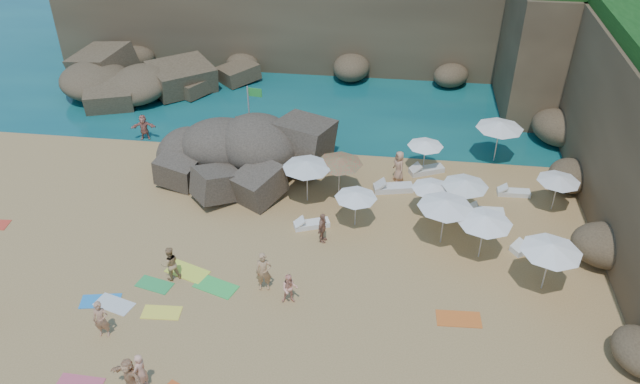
# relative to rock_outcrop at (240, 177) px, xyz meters

# --- Properties ---
(ground) EXTENTS (120.00, 120.00, 0.00)m
(ground) POSITION_rel_rock_outcrop_xyz_m (2.89, -6.87, 0.00)
(ground) COLOR tan
(ground) RESTS_ON ground
(seawater) EXTENTS (120.00, 120.00, 0.00)m
(seawater) POSITION_rel_rock_outcrop_xyz_m (2.89, 23.13, 0.00)
(seawater) COLOR #0C4751
(seawater) RESTS_ON ground
(cliff_back) EXTENTS (44.00, 8.00, 8.00)m
(cliff_back) POSITION_rel_rock_outcrop_xyz_m (4.89, 18.13, 4.00)
(cliff_back) COLOR brown
(cliff_back) RESTS_ON ground
(cliff_corner) EXTENTS (10.00, 12.00, 8.00)m
(cliff_corner) POSITION_rel_rock_outcrop_xyz_m (19.89, 13.13, 4.00)
(cliff_corner) COLOR brown
(cliff_corner) RESTS_ON ground
(rock_promontory) EXTENTS (12.00, 7.00, 2.00)m
(rock_promontory) POSITION_rel_rock_outcrop_xyz_m (-8.11, 9.13, 0.00)
(rock_promontory) COLOR brown
(rock_promontory) RESTS_ON ground
(rock_outcrop) EXTENTS (9.44, 8.33, 3.14)m
(rock_outcrop) POSITION_rel_rock_outcrop_xyz_m (0.00, 0.00, 0.00)
(rock_outcrop) COLOR brown
(rock_outcrop) RESTS_ON ground
(flag_pole) EXTENTS (0.84, 0.14, 4.30)m
(flag_pole) POSITION_rel_rock_outcrop_xyz_m (0.27, 2.38, 2.75)
(flag_pole) COLOR silver
(flag_pole) RESTS_ON ground
(parasol_0) EXTENTS (2.52, 2.52, 2.38)m
(parasol_0) POSITION_rel_rock_outcrop_xyz_m (3.97, -1.77, 2.19)
(parasol_0) COLOR silver
(parasol_0) RESTS_ON ground
(parasol_1) EXTENTS (1.96, 1.96, 1.85)m
(parasol_1) POSITION_rel_rock_outcrop_xyz_m (9.91, 1.94, 1.70)
(parasol_1) COLOR silver
(parasol_1) RESTS_ON ground
(parasol_2) EXTENTS (2.62, 2.62, 2.47)m
(parasol_2) POSITION_rel_rock_outcrop_xyz_m (13.93, 3.52, 2.27)
(parasol_2) COLOR silver
(parasol_2) RESTS_ON ground
(parasol_3) EXTENTS (2.26, 2.26, 2.14)m
(parasol_3) POSITION_rel_rock_outcrop_xyz_m (11.73, -2.15, 1.96)
(parasol_3) COLOR silver
(parasol_3) RESTS_ON ground
(parasol_4) EXTENTS (2.45, 2.45, 2.32)m
(parasol_4) POSITION_rel_rock_outcrop_xyz_m (12.37, -5.25, 2.13)
(parasol_4) COLOR silver
(parasol_4) RESTS_ON ground
(parasol_5) EXTENTS (2.56, 2.56, 2.42)m
(parasol_5) POSITION_rel_rock_outcrop_xyz_m (10.68, -4.38, 2.22)
(parasol_5) COLOR silver
(parasol_5) RESTS_ON ground
(parasol_6) EXTENTS (2.44, 2.44, 2.30)m
(parasol_6) POSITION_rel_rock_outcrop_xyz_m (5.52, -1.09, 2.11)
(parasol_6) COLOR silver
(parasol_6) RESTS_ON ground
(parasol_7) EXTENTS (2.11, 2.11, 2.00)m
(parasol_7) POSITION_rel_rock_outcrop_xyz_m (16.35, -0.97, 1.83)
(parasol_7) COLOR silver
(parasol_7) RESTS_ON ground
(parasol_8) EXTENTS (1.99, 1.99, 1.88)m
(parasol_8) POSITION_rel_rock_outcrop_xyz_m (10.16, -2.25, 1.73)
(parasol_8) COLOR silver
(parasol_8) RESTS_ON ground
(parasol_9) EXTENTS (2.05, 2.05, 1.94)m
(parasol_9) POSITION_rel_rock_outcrop_xyz_m (6.57, -3.56, 1.78)
(parasol_9) COLOR silver
(parasol_9) RESTS_ON ground
(parasol_11) EXTENTS (2.55, 2.55, 2.41)m
(parasol_11) POSITION_rel_rock_outcrop_xyz_m (14.87, -7.03, 2.21)
(parasol_11) COLOR silver
(parasol_11) RESTS_ON ground
(lounger_0) EXTENTS (2.15, 1.13, 0.32)m
(lounger_0) POSITION_rel_rock_outcrop_xyz_m (8.33, -0.31, 0.16)
(lounger_0) COLOR silver
(lounger_0) RESTS_ON ground
(lounger_1) EXTENTS (1.89, 0.67, 0.29)m
(lounger_1) POSITION_rel_rock_outcrop_xyz_m (12.92, -1.89, 0.15)
(lounger_1) COLOR white
(lounger_1) RESTS_ON ground
(lounger_2) EXTENTS (2.01, 1.36, 0.30)m
(lounger_2) POSITION_rel_rock_outcrop_xyz_m (10.10, 1.72, 0.15)
(lounger_2) COLOR silver
(lounger_2) RESTS_ON ground
(lounger_3) EXTENTS (1.81, 1.15, 0.27)m
(lounger_3) POSITION_rel_rock_outcrop_xyz_m (4.50, -3.96, 0.13)
(lounger_3) COLOR white
(lounger_3) RESTS_ON ground
(lounger_4) EXTENTS (1.69, 0.60, 0.26)m
(lounger_4) POSITION_rel_rock_outcrop_xyz_m (14.59, 0.10, 0.13)
(lounger_4) COLOR silver
(lounger_4) RESTS_ON ground
(lounger_5) EXTENTS (1.91, 1.59, 0.29)m
(lounger_5) POSITION_rel_rock_outcrop_xyz_m (14.75, -4.34, 0.15)
(lounger_5) COLOR white
(lounger_5) RESTS_ON ground
(towel_3) EXTENTS (1.69, 1.12, 0.03)m
(towel_3) POSITION_rel_rock_outcrop_xyz_m (-1.67, -8.95, 0.01)
(towel_3) COLOR green
(towel_3) RESTS_ON ground
(towel_4) EXTENTS (2.08, 1.52, 0.03)m
(towel_4) POSITION_rel_rock_outcrop_xyz_m (-0.52, -7.95, 0.02)
(towel_4) COLOR #E3F03F
(towel_4) RESTS_ON ground
(towel_5) EXTENTS (1.81, 1.26, 0.03)m
(towel_5) POSITION_rel_rock_outcrop_xyz_m (-2.92, -10.32, 0.01)
(towel_5) COLOR silver
(towel_5) RESTS_ON ground
(towel_8) EXTENTS (1.75, 1.11, 0.03)m
(towel_8) POSITION_rel_rock_outcrop_xyz_m (-3.57, -10.20, 0.01)
(towel_8) COLOR #2785D2
(towel_8) RESTS_ON ground
(towel_10) EXTENTS (1.83, 0.98, 0.03)m
(towel_10) POSITION_rel_rock_outcrop_xyz_m (11.25, -9.34, 0.02)
(towel_10) COLOR orange
(towel_10) RESTS_ON ground
(towel_11) EXTENTS (2.05, 1.48, 0.03)m
(towel_11) POSITION_rel_rock_outcrop_xyz_m (0.99, -8.73, 0.02)
(towel_11) COLOR green
(towel_11) RESTS_ON ground
(towel_12) EXTENTS (1.63, 0.89, 0.03)m
(towel_12) POSITION_rel_rock_outcrop_xyz_m (-0.80, -10.52, 0.01)
(towel_12) COLOR #FFEA43
(towel_12) RESTS_ON ground
(person_stand_0) EXTENTS (0.67, 0.48, 1.70)m
(person_stand_0) POSITION_rel_rock_outcrop_xyz_m (-2.60, -11.96, 0.85)
(person_stand_0) COLOR tan
(person_stand_0) RESTS_ON ground
(person_stand_1) EXTENTS (1.01, 0.96, 1.65)m
(person_stand_1) POSITION_rel_rock_outcrop_xyz_m (-1.03, -8.43, 0.83)
(person_stand_1) COLOR tan
(person_stand_1) RESTS_ON ground
(person_stand_2) EXTENTS (1.21, 1.16, 1.84)m
(person_stand_2) POSITION_rel_rock_outcrop_xyz_m (-0.15, 3.92, 0.92)
(person_stand_2) COLOR tan
(person_stand_2) RESTS_ON ground
(person_stand_3) EXTENTS (0.58, 0.97, 1.55)m
(person_stand_3) POSITION_rel_rock_outcrop_xyz_m (5.15, -5.02, 0.78)
(person_stand_3) COLOR #9F6A4F
(person_stand_3) RESTS_ON ground
(person_stand_4) EXTENTS (0.80, 0.97, 1.75)m
(person_stand_4) POSITION_rel_rock_outcrop_xyz_m (8.56, 0.77, 0.87)
(person_stand_4) COLOR tan
(person_stand_4) RESTS_ON ground
(person_stand_5) EXTENTS (1.53, 0.74, 1.58)m
(person_stand_5) POSITION_rel_rock_outcrop_xyz_m (-6.65, 3.43, 0.79)
(person_stand_5) COLOR #BA6E5D
(person_stand_5) RESTS_ON ground
(person_stand_6) EXTENTS (0.56, 0.69, 1.66)m
(person_stand_6) POSITION_rel_rock_outcrop_xyz_m (-0.19, -14.20, 0.83)
(person_stand_6) COLOR #EBA686
(person_stand_6) RESTS_ON ground
(person_lie_4) EXTENTS (1.00, 1.95, 0.44)m
(person_lie_4) POSITION_rel_rock_outcrop_xyz_m (3.10, -8.58, 0.22)
(person_lie_4) COLOR tan
(person_lie_4) RESTS_ON ground
(person_lie_5) EXTENTS (0.92, 1.51, 0.54)m
(person_lie_5) POSITION_rel_rock_outcrop_xyz_m (4.32, -9.23, 0.27)
(person_lie_5) COLOR #FBAB8E
(person_lie_5) RESTS_ON ground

